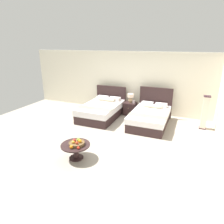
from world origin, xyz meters
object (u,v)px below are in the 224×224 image
(table_lamp, at_px, (131,98))
(floor_lamp_corner, at_px, (205,113))
(loose_orange, at_px, (71,147))
(bed_near_corner, at_px, (150,117))
(loose_apple, at_px, (78,148))
(bed_near_window, at_px, (102,110))
(coffee_table, at_px, (76,148))
(nightstand, at_px, (130,109))
(vase, at_px, (133,102))
(fruit_bowl, at_px, (77,143))

(table_lamp, distance_m, floor_lamp_corner, 2.92)
(loose_orange, bearing_deg, bed_near_corner, 69.01)
(loose_apple, xyz_separation_m, floor_lamp_corner, (2.94, 3.65, 0.16))
(bed_near_corner, distance_m, table_lamp, 1.38)
(bed_near_window, relative_size, coffee_table, 2.82)
(nightstand, distance_m, table_lamp, 0.48)
(bed_near_window, xyz_separation_m, table_lamp, (0.97, 0.81, 0.43))
(table_lamp, distance_m, vase, 0.22)
(vase, distance_m, coffee_table, 3.85)
(bed_near_window, xyz_separation_m, coffee_table, (0.71, -3.07, -0.01))
(fruit_bowl, xyz_separation_m, loose_apple, (0.16, -0.18, -0.02))
(coffee_table, relative_size, loose_orange, 8.70)
(floor_lamp_corner, bearing_deg, nightstand, 172.19)
(vase, distance_m, loose_orange, 4.06)
(table_lamp, bearing_deg, bed_near_window, -140.07)
(loose_orange, bearing_deg, loose_apple, 13.16)
(bed_near_window, height_order, fruit_bowl, bed_near_window)
(bed_near_corner, distance_m, coffee_table, 3.34)
(fruit_bowl, distance_m, floor_lamp_corner, 4.65)
(table_lamp, bearing_deg, bed_near_corner, -37.50)
(loose_apple, bearing_deg, loose_orange, -166.84)
(bed_near_window, relative_size, bed_near_corner, 1.03)
(fruit_bowl, relative_size, loose_orange, 4.72)
(nightstand, xyz_separation_m, table_lamp, (0.00, 0.02, 0.48))
(coffee_table, height_order, loose_orange, loose_orange)
(vase, relative_size, fruit_bowl, 0.33)
(bed_near_corner, relative_size, table_lamp, 5.63)
(bed_near_corner, bearing_deg, loose_apple, -108.47)
(fruit_bowl, bearing_deg, bed_near_window, 103.86)
(vase, relative_size, loose_orange, 1.54)
(table_lamp, distance_m, loose_orange, 4.12)
(table_lamp, xyz_separation_m, vase, (0.15, -0.06, -0.15))
(fruit_bowl, bearing_deg, bed_near_corner, 67.97)
(coffee_table, bearing_deg, floor_lamp_corner, 47.82)
(vase, bearing_deg, nightstand, 165.36)
(nightstand, xyz_separation_m, fruit_bowl, (-0.21, -3.86, 0.20))
(fruit_bowl, xyz_separation_m, loose_orange, (-0.02, -0.22, -0.01))
(bed_near_window, distance_m, vase, 1.38)
(nightstand, bearing_deg, bed_near_corner, -36.80)
(nightstand, relative_size, table_lamp, 1.43)
(fruit_bowl, distance_m, loose_orange, 0.22)
(nightstand, relative_size, loose_orange, 6.05)
(nightstand, height_order, table_lamp, table_lamp)
(bed_near_window, bearing_deg, bed_near_corner, 0.29)
(bed_near_window, bearing_deg, loose_orange, -77.37)
(fruit_bowl, bearing_deg, nightstand, 86.92)
(coffee_table, xyz_separation_m, floor_lamp_corner, (3.14, 3.46, 0.30))
(loose_orange, bearing_deg, floor_lamp_corner, 49.81)
(floor_lamp_corner, bearing_deg, fruit_bowl, -131.76)
(bed_near_window, xyz_separation_m, floor_lamp_corner, (3.85, 0.39, 0.29))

